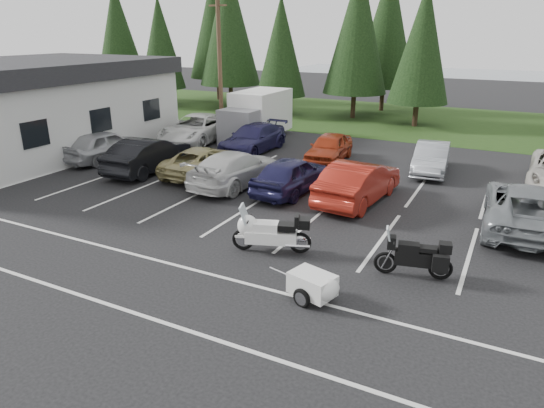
{
  "coord_description": "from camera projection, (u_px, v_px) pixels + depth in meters",
  "views": [
    {
      "loc": [
        6.63,
        -13.52,
        6.51
      ],
      "look_at": [
        -0.05,
        -0.5,
        1.21
      ],
      "focal_mm": 32.0,
      "sensor_mm": 36.0,
      "label": 1
    }
  ],
  "objects": [
    {
      "name": "car_far_0",
      "position": [
        197.0,
        129.0,
        29.31
      ],
      "size": [
        3.34,
        6.2,
        1.65
      ],
      "primitive_type": "imported",
      "rotation": [
        0.0,
        0.0,
        0.1
      ],
      "color": "white",
      "rests_on": "ground"
    },
    {
      "name": "car_far_2",
      "position": [
        329.0,
        148.0,
        25.09
      ],
      "size": [
        1.99,
        4.34,
        1.44
      ],
      "primitive_type": "imported",
      "rotation": [
        0.0,
        0.0,
        0.07
      ],
      "color": "#9A2D13",
      "rests_on": "ground"
    },
    {
      "name": "conifer_back_a",
      "position": [
        216.0,
        21.0,
        45.1
      ],
      "size": [
        5.28,
        5.28,
        12.3
      ],
      "color": "#332316",
      "rests_on": "ground"
    },
    {
      "name": "conifer_4",
      "position": [
        358.0,
        29.0,
        35.46
      ],
      "size": [
        4.8,
        4.8,
        11.17
      ],
      "color": "#332316",
      "rests_on": "ground"
    },
    {
      "name": "car_near_6",
      "position": [
        527.0,
        207.0,
        16.52
      ],
      "size": [
        2.91,
        5.85,
        1.59
      ],
      "primitive_type": "imported",
      "rotation": [
        0.0,
        0.0,
        3.19
      ],
      "color": "slate",
      "rests_on": "ground"
    },
    {
      "name": "car_near_3",
      "position": [
        236.0,
        168.0,
        21.22
      ],
      "size": [
        2.51,
        5.38,
        1.52
      ],
      "primitive_type": "imported",
      "rotation": [
        0.0,
        0.0,
        3.07
      ],
      "color": "silver",
      "rests_on": "ground"
    },
    {
      "name": "ground",
      "position": [
        280.0,
        233.0,
        16.38
      ],
      "size": [
        120.0,
        120.0,
        0.0
      ],
      "primitive_type": "plane",
      "color": "black",
      "rests_on": "ground"
    },
    {
      "name": "grass_strip",
      "position": [
        421.0,
        121.0,
        36.46
      ],
      "size": [
        80.0,
        16.0,
        0.01
      ],
      "primitive_type": "cube",
      "color": "#1B3711",
      "rests_on": "ground"
    },
    {
      "name": "cargo_trailer",
      "position": [
        312.0,
        287.0,
        12.26
      ],
      "size": [
        1.79,
        1.3,
        0.74
      ],
      "primitive_type": null,
      "rotation": [
        0.0,
        0.0,
        -0.27
      ],
      "color": "silver",
      "rests_on": "ground"
    },
    {
      "name": "car_near_0",
      "position": [
        105.0,
        145.0,
        25.29
      ],
      "size": [
        2.21,
        4.8,
        1.59
      ],
      "primitive_type": "imported",
      "rotation": [
        0.0,
        0.0,
        3.07
      ],
      "color": "#A2A3A7",
      "rests_on": "ground"
    },
    {
      "name": "conifer_3",
      "position": [
        281.0,
        46.0,
        36.99
      ],
      "size": [
        3.87,
        3.87,
        9.02
      ],
      "color": "#332316",
      "rests_on": "ground"
    },
    {
      "name": "lake_water",
      "position": [
        503.0,
        84.0,
        60.68
      ],
      "size": [
        70.0,
        50.0,
        0.02
      ],
      "primitive_type": "cube",
      "color": "gray",
      "rests_on": "ground"
    },
    {
      "name": "stall_markings",
      "position": [
        304.0,
        214.0,
        18.05
      ],
      "size": [
        32.0,
        16.0,
        0.01
      ],
      "primitive_type": "cube",
      "color": "silver",
      "rests_on": "ground"
    },
    {
      "name": "car_near_5",
      "position": [
        359.0,
        182.0,
        19.13
      ],
      "size": [
        2.2,
        5.17,
        1.66
      ],
      "primitive_type": "imported",
      "rotation": [
        0.0,
        0.0,
        3.05
      ],
      "color": "maroon",
      "rests_on": "ground"
    },
    {
      "name": "conifer_1",
      "position": [
        160.0,
        43.0,
        41.72
      ],
      "size": [
        3.96,
        3.96,
        9.22
      ],
      "color": "#332316",
      "rests_on": "ground"
    },
    {
      "name": "car_far_3",
      "position": [
        431.0,
        158.0,
        23.16
      ],
      "size": [
        1.86,
        4.39,
        1.41
      ],
      "primitive_type": "imported",
      "rotation": [
        0.0,
        0.0,
        0.09
      ],
      "color": "gray",
      "rests_on": "ground"
    },
    {
      "name": "car_near_4",
      "position": [
        291.0,
        175.0,
        20.28
      ],
      "size": [
        2.12,
        4.64,
        1.54
      ],
      "primitive_type": "imported",
      "rotation": [
        0.0,
        0.0,
        3.07
      ],
      "color": "#1B1940",
      "rests_on": "ground"
    },
    {
      "name": "building",
      "position": [
        19.0,
        107.0,
        26.61
      ],
      "size": [
        10.6,
        15.6,
        4.9
      ],
      "primitive_type": null,
      "color": "beige",
      "rests_on": "ground"
    },
    {
      "name": "car_near_1",
      "position": [
        148.0,
        155.0,
        23.24
      ],
      "size": [
        2.03,
        5.1,
        1.65
      ],
      "primitive_type": "imported",
      "rotation": [
        0.0,
        0.0,
        3.2
      ],
      "color": "black",
      "rests_on": "ground"
    },
    {
      "name": "car_near_2",
      "position": [
        205.0,
        161.0,
        22.7
      ],
      "size": [
        2.26,
        4.88,
        1.35
      ],
      "primitive_type": "imported",
      "rotation": [
        0.0,
        0.0,
        3.14
      ],
      "color": "#958B57",
      "rests_on": "ground"
    },
    {
      "name": "conifer_back_b",
      "position": [
        387.0,
        26.0,
        38.8
      ],
      "size": [
        4.97,
        4.97,
        11.58
      ],
      "color": "#332316",
      "rests_on": "ground"
    },
    {
      "name": "adventure_motorcycle",
      "position": [
        414.0,
        253.0,
        13.31
      ],
      "size": [
        2.47,
        1.31,
        1.43
      ],
      "primitive_type": null,
      "rotation": [
        0.0,
        0.0,
        0.22
      ],
      "color": "black",
      "rests_on": "ground"
    },
    {
      "name": "conifer_2",
      "position": [
        229.0,
        23.0,
        39.95
      ],
      "size": [
        5.1,
        5.1,
        11.89
      ],
      "color": "#332316",
      "rests_on": "ground"
    },
    {
      "name": "box_truck",
      "position": [
        253.0,
        116.0,
        29.78
      ],
      "size": [
        2.4,
        5.6,
        2.9
      ],
      "primitive_type": null,
      "color": "silver",
      "rests_on": "ground"
    },
    {
      "name": "touring_motorcycle",
      "position": [
        271.0,
        229.0,
        14.81
      ],
      "size": [
        2.85,
        1.69,
        1.51
      ],
      "primitive_type": null,
      "rotation": [
        0.0,
        0.0,
        0.34
      ],
      "color": "white",
      "rests_on": "ground"
    },
    {
      "name": "utility_pole",
      "position": [
        220.0,
        61.0,
        29.11
      ],
      "size": [
        1.6,
        0.26,
        9.0
      ],
      "color": "#473321",
      "rests_on": "ground"
    },
    {
      "name": "conifer_5",
      "position": [
        423.0,
        43.0,
        32.53
      ],
      "size": [
        4.14,
        4.14,
        9.63
      ],
      "color": "#332316",
      "rests_on": "ground"
    },
    {
      "name": "car_far_1",
      "position": [
        253.0,
        138.0,
        27.08
      ],
      "size": [
        2.19,
        5.21,
        1.5
      ],
      "primitive_type": "imported",
      "rotation": [
        0.0,
        0.0,
        -0.02
      ],
      "color": "#1F1C47",
      "rests_on": "ground"
    },
    {
      "name": "conifer_0",
      "position": [
        118.0,
        32.0,
        45.1
      ],
      "size": [
        4.58,
        4.58,
        10.66
      ],
      "color": "#332316",
      "rests_on": "ground"
    }
  ]
}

